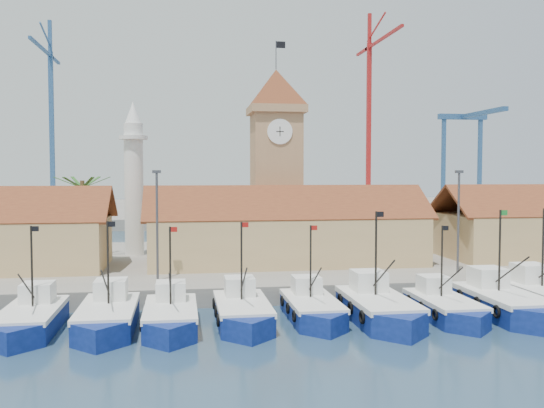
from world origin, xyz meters
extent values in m
plane|color=#1B3848|center=(0.00, 0.00, 0.00)|extent=(400.00, 400.00, 0.00)
cube|color=gray|center=(0.00, 24.00, 0.75)|extent=(140.00, 32.00, 1.50)
cube|color=gray|center=(0.00, 110.00, 1.00)|extent=(240.00, 80.00, 2.00)
cube|color=#0B1C56|center=(-19.79, 2.98, 0.49)|extent=(3.43, 7.77, 1.77)
cube|color=#0B1C56|center=(-19.79, -0.90, 0.49)|extent=(3.43, 3.43, 1.77)
cube|color=silver|center=(-19.79, 2.98, 1.37)|extent=(3.50, 7.98, 0.34)
cube|color=silver|center=(-19.79, 4.93, 2.16)|extent=(2.06, 2.16, 1.37)
cylinder|color=black|center=(-19.79, 3.48, 4.12)|extent=(0.14, 0.14, 5.49)
cube|color=black|center=(-19.55, 3.48, 6.67)|extent=(0.49, 0.02, 0.34)
cube|color=#0B1C56|center=(-14.92, 2.82, 0.51)|extent=(3.56, 8.06, 1.83)
cube|color=#0B1C56|center=(-14.92, -1.21, 0.51)|extent=(3.56, 3.56, 1.83)
cube|color=silver|center=(-14.92, 2.82, 1.43)|extent=(3.64, 8.29, 0.36)
cube|color=silver|center=(-14.92, 4.84, 2.24)|extent=(2.14, 2.24, 1.43)
cylinder|color=black|center=(-14.92, 3.33, 4.28)|extent=(0.14, 0.14, 5.70)
cube|color=black|center=(-14.66, 3.33, 6.92)|extent=(0.51, 0.02, 0.36)
cube|color=#0B1C56|center=(-10.82, 2.40, 0.48)|extent=(3.37, 7.63, 1.73)
cube|color=#0B1C56|center=(-10.82, -1.41, 0.48)|extent=(3.37, 3.37, 1.73)
cube|color=silver|center=(-10.82, 2.40, 1.35)|extent=(3.44, 7.84, 0.34)
cube|color=silver|center=(-10.82, 4.31, 2.12)|extent=(2.02, 2.12, 1.35)
cylinder|color=black|center=(-10.82, 2.88, 4.05)|extent=(0.13, 0.13, 5.40)
cube|color=#A5140F|center=(-10.58, 2.88, 6.55)|extent=(0.48, 0.02, 0.34)
cube|color=#0B1C56|center=(-5.97, 2.96, 0.50)|extent=(3.47, 7.86, 1.79)
cube|color=#0B1C56|center=(-5.97, -0.97, 0.50)|extent=(3.47, 3.47, 1.79)
cube|color=silver|center=(-5.97, 2.96, 1.39)|extent=(3.54, 8.08, 0.35)
cube|color=silver|center=(-5.97, 4.93, 2.18)|extent=(2.08, 2.18, 1.39)
cylinder|color=black|center=(-5.97, 3.46, 4.17)|extent=(0.14, 0.14, 5.56)
cube|color=#A5140F|center=(-5.72, 3.46, 6.75)|extent=(0.50, 0.02, 0.35)
cube|color=#0B1C56|center=(-1.01, 3.39, 0.47)|extent=(3.31, 7.49, 1.70)
cube|color=#0B1C56|center=(-1.01, -0.36, 0.47)|extent=(3.31, 3.31, 1.70)
cube|color=silver|center=(-1.01, 3.39, 1.32)|extent=(3.38, 7.70, 0.33)
cube|color=silver|center=(-1.01, 5.26, 2.08)|extent=(1.99, 2.08, 1.32)
cylinder|color=black|center=(-1.01, 3.86, 3.97)|extent=(0.13, 0.13, 5.30)
cube|color=#A5140F|center=(-0.77, 3.86, 6.43)|extent=(0.47, 0.02, 0.33)
cube|color=#0B1C56|center=(3.47, 2.32, 0.55)|extent=(3.82, 8.64, 1.96)
cube|color=#0B1C56|center=(3.47, -2.00, 0.55)|extent=(3.82, 3.82, 1.96)
cube|color=silver|center=(3.47, 2.32, 1.53)|extent=(3.89, 8.88, 0.38)
cube|color=silver|center=(3.47, 4.47, 2.40)|extent=(2.29, 2.40, 1.53)
cylinder|color=black|center=(3.47, 2.86, 4.58)|extent=(0.15, 0.15, 6.11)
cube|color=black|center=(3.74, 2.86, 7.41)|extent=(0.55, 0.02, 0.38)
cube|color=#0B1C56|center=(8.37, 2.38, 0.47)|extent=(3.28, 7.42, 1.69)
cube|color=#0B1C56|center=(8.37, -1.33, 0.47)|extent=(3.28, 3.28, 1.69)
cube|color=silver|center=(8.37, 2.38, 1.31)|extent=(3.35, 7.63, 0.33)
cube|color=silver|center=(8.37, 4.24, 2.06)|extent=(1.97, 2.06, 1.31)
cylinder|color=black|center=(8.37, 2.85, 3.94)|extent=(0.13, 0.13, 5.25)
cube|color=black|center=(8.61, 2.85, 6.37)|extent=(0.47, 0.02, 0.33)
cube|color=#0B1C56|center=(12.88, 2.45, 0.55)|extent=(3.82, 8.64, 1.96)
cube|color=#0B1C56|center=(12.88, -1.87, 0.55)|extent=(3.82, 3.82, 1.96)
cube|color=silver|center=(12.88, 2.45, 1.53)|extent=(3.89, 8.88, 0.38)
cube|color=silver|center=(12.88, 4.61, 2.40)|extent=(2.29, 2.40, 1.53)
cylinder|color=black|center=(12.88, 2.99, 4.58)|extent=(0.15, 0.15, 6.11)
cube|color=#197226|center=(13.16, 2.99, 7.42)|extent=(0.55, 0.02, 0.38)
cube|color=silver|center=(17.08, 5.81, 2.40)|extent=(2.29, 2.40, 1.53)
cylinder|color=black|center=(17.08, 4.19, 4.58)|extent=(0.15, 0.15, 6.11)
cube|color=tan|center=(0.00, 20.00, 3.75)|extent=(26.00, 10.00, 4.50)
cube|color=brown|center=(0.00, 17.50, 7.50)|extent=(27.04, 5.13, 3.21)
cube|color=brown|center=(0.00, 22.50, 7.50)|extent=(27.04, 5.13, 3.21)
cube|color=#A98057|center=(0.00, 26.00, 9.00)|extent=(5.00, 5.00, 15.00)
cube|color=#A98057|center=(0.00, 26.00, 16.90)|extent=(5.80, 5.80, 0.80)
pyramid|color=brown|center=(0.00, 26.00, 19.20)|extent=(5.80, 5.80, 4.00)
cylinder|color=white|center=(0.00, 23.45, 14.50)|extent=(2.60, 0.15, 2.60)
cube|color=black|center=(0.00, 23.37, 14.50)|extent=(0.08, 0.02, 1.00)
cube|color=black|center=(0.00, 23.37, 14.50)|extent=(0.80, 0.02, 0.08)
cylinder|color=#3F3F44|center=(0.00, 26.00, 22.70)|extent=(0.10, 0.10, 3.00)
cube|color=black|center=(0.50, 26.00, 23.80)|extent=(1.00, 0.03, 0.70)
cylinder|color=silver|center=(-15.00, 28.00, 8.50)|extent=(2.00, 2.00, 14.00)
cylinder|color=silver|center=(-15.00, 28.00, 14.00)|extent=(3.00, 3.00, 0.40)
cone|color=silver|center=(-15.00, 28.00, 16.60)|extent=(1.80, 1.80, 2.40)
cylinder|color=brown|center=(-20.00, 26.00, 5.50)|extent=(0.44, 0.44, 8.00)
cube|color=#285C1F|center=(-18.60, 26.00, 9.30)|extent=(2.80, 0.35, 1.18)
cube|color=#285C1F|center=(-19.30, 27.21, 9.30)|extent=(1.71, 2.60, 1.18)
cube|color=#285C1F|center=(-20.70, 27.21, 9.30)|extent=(1.71, 2.60, 1.18)
cube|color=#285C1F|center=(-21.40, 26.00, 9.30)|extent=(2.80, 0.35, 1.18)
cube|color=#285C1F|center=(-20.70, 24.79, 9.30)|extent=(1.71, 2.60, 1.18)
cube|color=#285C1F|center=(-19.30, 24.79, 9.30)|extent=(1.71, 2.60, 1.18)
cylinder|color=#3F3F44|center=(-12.00, 12.00, 6.00)|extent=(0.20, 0.20, 9.00)
cube|color=#3F3F44|center=(-12.00, 12.00, 10.40)|extent=(0.70, 0.25, 0.25)
cylinder|color=#3F3F44|center=(14.00, 12.00, 6.00)|extent=(0.20, 0.20, 9.00)
cube|color=#3F3F44|center=(14.00, 12.00, 10.40)|extent=(0.70, 0.25, 0.25)
cube|color=#29507E|center=(-39.28, 108.00, 19.93)|extent=(1.00, 1.00, 35.86)
cube|color=#29507E|center=(-39.28, 99.39, 36.86)|extent=(0.60, 21.53, 0.60)
cube|color=#29507E|center=(-39.28, 113.00, 36.86)|extent=(0.60, 10.00, 0.60)
cube|color=#29507E|center=(-39.28, 108.00, 41.36)|extent=(0.80, 0.80, 7.00)
cube|color=#A71A19|center=(35.36, 105.00, 21.73)|extent=(1.00, 1.00, 39.45)
cube|color=#A71A19|center=(35.36, 95.14, 40.45)|extent=(0.60, 24.65, 0.60)
cube|color=#A71A19|center=(35.36, 110.00, 40.45)|extent=(0.60, 10.00, 0.60)
cube|color=#A71A19|center=(35.36, 105.00, 44.95)|extent=(0.80, 0.80, 7.00)
cube|color=#29507E|center=(57.00, 110.00, 13.00)|extent=(0.90, 0.90, 22.00)
cube|color=#29507E|center=(67.00, 110.00, 13.00)|extent=(0.90, 0.90, 22.00)
cube|color=#29507E|center=(62.00, 110.00, 24.50)|extent=(13.00, 1.40, 1.40)
cube|color=#29507E|center=(62.00, 100.00, 24.50)|extent=(1.40, 22.00, 1.00)
camera|label=1|loc=(-10.10, -37.86, 10.42)|focal=40.00mm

